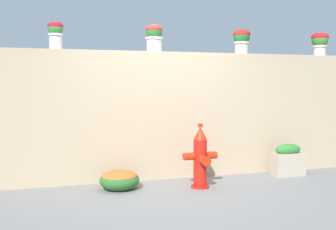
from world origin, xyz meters
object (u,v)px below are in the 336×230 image
at_px(potted_plant_3, 242,39).
at_px(fire_hydrant, 200,158).
at_px(potted_plant_4, 320,41).
at_px(flower_bush_left, 119,179).
at_px(potted_plant_2, 154,36).
at_px(planter_box, 288,160).
at_px(potted_plant_1, 56,32).

bearing_deg(potted_plant_3, fire_hydrant, -141.39).
relative_size(potted_plant_4, fire_hydrant, 0.47).
bearing_deg(potted_plant_3, flower_bush_left, -164.51).
xyz_separation_m(potted_plant_2, planter_box, (2.11, -0.51, -1.99)).
bearing_deg(potted_plant_4, planter_box, -151.59).
height_order(potted_plant_1, potted_plant_4, potted_plant_4).
xyz_separation_m(potted_plant_3, flower_bush_left, (-2.17, -0.60, -2.09)).
distance_m(potted_plant_4, flower_bush_left, 4.29).
relative_size(potted_plant_3, flower_bush_left, 0.76).
height_order(fire_hydrant, planter_box, fire_hydrant).
height_order(potted_plant_4, fire_hydrant, potted_plant_4).
height_order(potted_plant_1, potted_plant_2, potted_plant_2).
relative_size(flower_bush_left, planter_box, 1.09).
distance_m(potted_plant_3, fire_hydrant, 2.25).
bearing_deg(potted_plant_1, fire_hydrant, -23.10).
bearing_deg(potted_plant_3, potted_plant_1, 180.00).
xyz_separation_m(fire_hydrant, flower_bush_left, (-1.13, 0.23, -0.28)).
distance_m(potted_plant_3, planter_box, 2.14).
bearing_deg(flower_bush_left, planter_box, 1.94).
xyz_separation_m(potted_plant_3, planter_box, (0.60, -0.51, -1.99)).
bearing_deg(potted_plant_1, potted_plant_2, -0.01).
xyz_separation_m(potted_plant_2, fire_hydrant, (0.47, -0.83, -1.81)).
height_order(fire_hydrant, flower_bush_left, fire_hydrant).
xyz_separation_m(potted_plant_4, fire_hydrant, (-2.57, -0.82, -1.82)).
distance_m(fire_hydrant, planter_box, 1.68).
xyz_separation_m(potted_plant_3, potted_plant_4, (1.53, -0.01, 0.01)).
bearing_deg(flower_bush_left, potted_plant_2, 42.21).
bearing_deg(potted_plant_3, planter_box, -40.09).
distance_m(potted_plant_2, fire_hydrant, 2.05).
distance_m(potted_plant_3, flower_bush_left, 3.07).
relative_size(fire_hydrant, planter_box, 1.78).
bearing_deg(fire_hydrant, potted_plant_4, 17.77).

